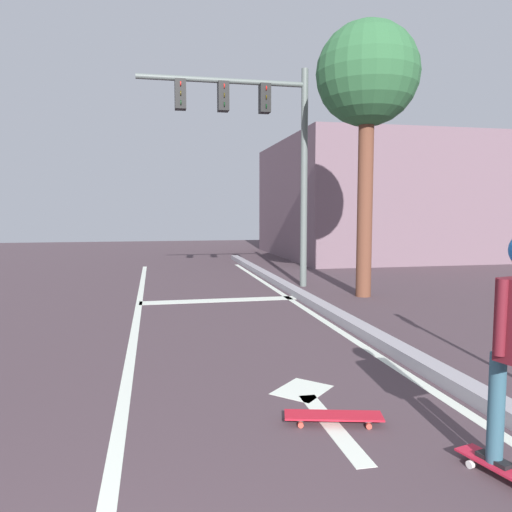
# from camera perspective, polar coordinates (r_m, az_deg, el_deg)

# --- Properties ---
(lane_line_center) EXTENTS (0.12, 20.00, 0.01)m
(lane_line_center) POSITION_cam_1_polar(r_m,az_deg,el_deg) (6.59, -14.15, -10.69)
(lane_line_center) COLOR silver
(lane_line_center) RESTS_ON ground
(lane_line_curbside) EXTENTS (0.12, 20.00, 0.01)m
(lane_line_curbside) POSITION_cam_1_polar(r_m,az_deg,el_deg) (7.12, 11.17, -9.45)
(lane_line_curbside) COLOR silver
(lane_line_curbside) RESTS_ON ground
(stop_bar) EXTENTS (3.16, 0.40, 0.01)m
(stop_bar) POSITION_cam_1_polar(r_m,az_deg,el_deg) (10.02, -4.21, -5.11)
(stop_bar) COLOR silver
(stop_bar) RESTS_ON ground
(lane_arrow_stem) EXTENTS (0.16, 1.40, 0.01)m
(lane_arrow_stem) POSITION_cam_1_polar(r_m,az_deg,el_deg) (4.41, 8.72, -18.72)
(lane_arrow_stem) COLOR silver
(lane_arrow_stem) RESTS_ON ground
(lane_arrow_head) EXTENTS (0.71, 0.71, 0.01)m
(lane_arrow_head) POSITION_cam_1_polar(r_m,az_deg,el_deg) (5.16, 5.32, -15.07)
(lane_arrow_head) COLOR silver
(lane_arrow_head) RESTS_ON ground
(curb_strip) EXTENTS (0.24, 24.00, 0.14)m
(curb_strip) POSITION_cam_1_polar(r_m,az_deg,el_deg) (7.20, 13.04, -8.76)
(curb_strip) COLOR #99939B
(curb_strip) RESTS_ON ground
(spare_skateboard) EXTENTS (0.85, 0.40, 0.08)m
(spare_skateboard) POSITION_cam_1_polar(r_m,az_deg,el_deg) (4.44, 8.89, -17.73)
(spare_skateboard) COLOR red
(spare_skateboard) RESTS_ON ground
(traffic_signal_mast) EXTENTS (3.89, 0.34, 5.07)m
(traffic_signal_mast) POSITION_cam_1_polar(r_m,az_deg,el_deg) (11.67, 0.16, 14.41)
(traffic_signal_mast) COLOR #57615D
(traffic_signal_mast) RESTS_ON ground
(roadside_tree) EXTENTS (2.09, 2.09, 5.61)m
(roadside_tree) POSITION_cam_1_polar(r_m,az_deg,el_deg) (10.90, 12.69, 19.23)
(roadside_tree) COLOR brown
(roadside_tree) RESTS_ON ground
(building_block) EXTENTS (11.75, 8.15, 4.49)m
(building_block) POSITION_cam_1_polar(r_m,az_deg,el_deg) (21.51, 18.36, 6.12)
(building_block) COLOR #6A525D
(building_block) RESTS_ON ground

